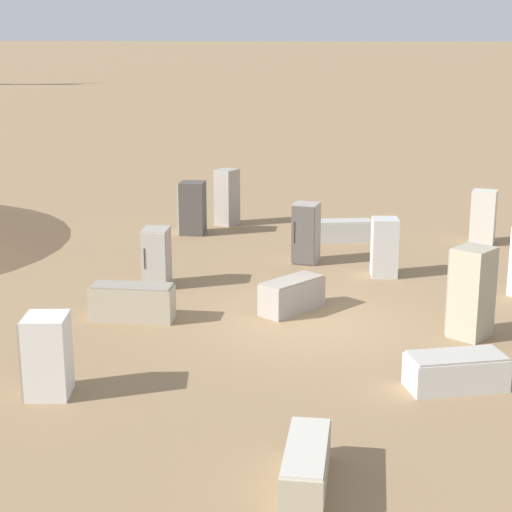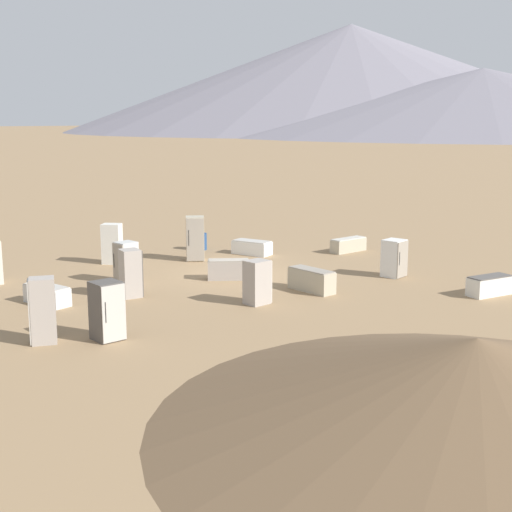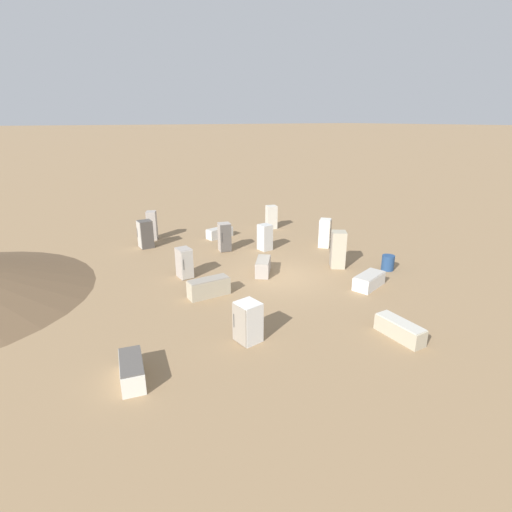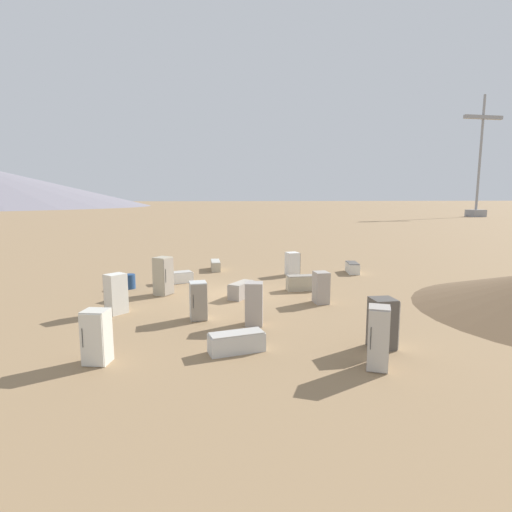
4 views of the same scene
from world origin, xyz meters
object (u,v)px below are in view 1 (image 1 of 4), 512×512
Objects in this scene: discarded_fridge_5 at (47,356)px; discarded_fridge_11 at (483,217)px; discarded_fridge_8 at (456,371)px; discarded_fridge_9 at (471,292)px; discarded_fridge_6 at (306,233)px; discarded_fridge_12 at (132,302)px; discarded_fridge_13 at (384,247)px; discarded_fridge_1 at (306,466)px; discarded_fridge_10 at (292,295)px; discarded_fridge_4 at (227,197)px; discarded_fridge_2 at (192,208)px; discarded_fridge_3 at (156,257)px; discarded_fridge_7 at (343,231)px.

discarded_fridge_11 reaches higher than discarded_fridge_5.
discarded_fridge_9 is (-0.60, -2.68, 0.63)m from discarded_fridge_8.
discarded_fridge_6 reaches higher than discarded_fridge_12.
discarded_fridge_1 is at bearing -102.04° from discarded_fridge_13.
discarded_fridge_5 is 0.76× the size of discarded_fridge_9.
discarded_fridge_10 is (0.65, -7.58, 0.06)m from discarded_fridge_1.
discarded_fridge_2 is at bearing -95.02° from discarded_fridge_4.
discarded_fridge_11 reaches higher than discarded_fridge_8.
discarded_fridge_3 is at bearing 48.82° from discarded_fridge_6.
discarded_fridge_10 is (-3.88, -4.94, -0.34)m from discarded_fridge_5.
discarded_fridge_3 is 2.58m from discarded_fridge_12.
discarded_fridge_12 is (0.79, 9.56, -0.50)m from discarded_fridge_4.
discarded_fridge_5 is at bearing -130.91° from discarded_fridge_13.
discarded_fridge_2 is at bearing 14.47° from discarded_fridge_8.
discarded_fridge_3 is 0.80× the size of discarded_fridge_12.
discarded_fridge_10 is at bearing 107.76° from discarded_fridge_9.
discarded_fridge_5 is at bearing 79.26° from discarded_fridge_6.
discarded_fridge_5 reaches higher than discarded_fridge_8.
discarded_fridge_2 reaches higher than discarded_fridge_5.
discarded_fridge_4 reaches higher than discarded_fridge_7.
discarded_fridge_2 is 0.90× the size of discarded_fridge_12.
discarded_fridge_9 is (-3.58, 5.43, 0.12)m from discarded_fridge_6.
discarded_fridge_11 is (-5.19, -6.84, 0.42)m from discarded_fridge_10.
discarded_fridge_5 is (0.39, 12.14, -0.10)m from discarded_fridge_2.
discarded_fridge_9 is 4.62m from discarded_fridge_13.
discarded_fridge_1 is 1.22× the size of discarded_fridge_13.
discarded_fridge_10 is 8.60m from discarded_fridge_11.
discarded_fridge_4 is (3.25, -16.21, 0.58)m from discarded_fridge_1.
discarded_fridge_3 is (4.05, -9.20, 0.41)m from discarded_fridge_1.
discarded_fridge_5 reaches higher than discarded_fridge_7.
discarded_fridge_13 is at bearing -8.51° from discarded_fridge_8.
discarded_fridge_2 is 0.89× the size of discarded_fridge_7.
discarded_fridge_3 is at bearing 13.28° from discarded_fridge_10.
discarded_fridge_2 is at bearing 76.94° from discarded_fridge_9.
discarded_fridge_8 is at bearing -179.65° from discarded_fridge_7.
discarded_fridge_6 is 1.03× the size of discarded_fridge_11.
discarded_fridge_5 is at bearing 152.46° from discarded_fridge_9.
discarded_fridge_9 is (-7.10, 2.88, 0.22)m from discarded_fridge_3.
discarded_fridge_1 is at bearing 113.00° from discarded_fridge_3.
discarded_fridge_5 is 0.89× the size of discarded_fridge_10.
discarded_fridge_1 is 11.77m from discarded_fridge_6.
discarded_fridge_9 reaches higher than discarded_fridge_4.
discarded_fridge_9 is 1.04× the size of discarded_fridge_12.
discarded_fridge_12 is at bearing 68.46° from discarded_fridge_6.
discarded_fridge_2 is 1.02× the size of discarded_fridge_11.
discarded_fridge_4 reaches higher than discarded_fridge_8.
discarded_fridge_3 is 4.35m from discarded_fridge_6.
discarded_fridge_13 is (-5.65, 4.10, -0.06)m from discarded_fridge_2.
discarded_fridge_11 is at bearing 26.14° from discarded_fridge_9.
discarded_fridge_8 is 7.11m from discarded_fridge_13.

